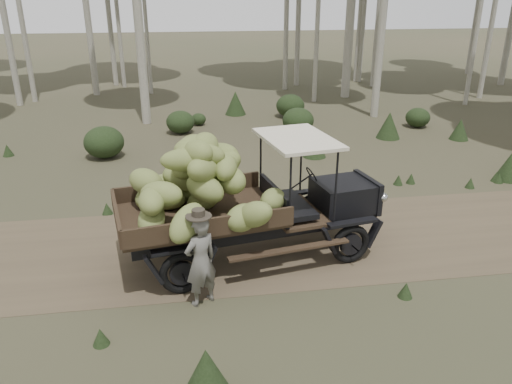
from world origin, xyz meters
TOP-DOWN VIEW (x-y plane):
  - ground at (0.00, 0.00)m, footprint 120.00×120.00m
  - dirt_track at (0.00, 0.00)m, footprint 70.00×4.00m
  - banana_truck at (-2.76, -0.68)m, footprint 5.69×3.18m
  - farmer at (-3.29, -2.06)m, footprint 0.73×0.66m
  - undergrowth at (2.60, 1.17)m, footprint 22.11×24.30m

SIDE VIEW (x-z plane):
  - ground at x=0.00m, z-range 0.00..0.00m
  - dirt_track at x=0.00m, z-range 0.00..0.01m
  - undergrowth at x=2.60m, z-range -0.17..1.19m
  - farmer at x=-3.29m, z-range -0.05..1.78m
  - banana_truck at x=-2.76m, z-range 0.23..3.03m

